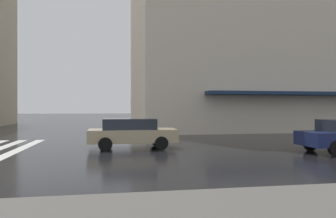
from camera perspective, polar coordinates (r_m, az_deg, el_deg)
name	(u,v)px	position (r m, az deg, el deg)	size (l,w,h in m)	color
haussmann_block_corner	(274,15)	(36.43, 18.32, 15.58)	(18.80, 28.71, 23.72)	beige
car_champagne	(132,132)	(15.21, -6.51, -4.17)	(1.85, 4.10, 1.41)	tan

